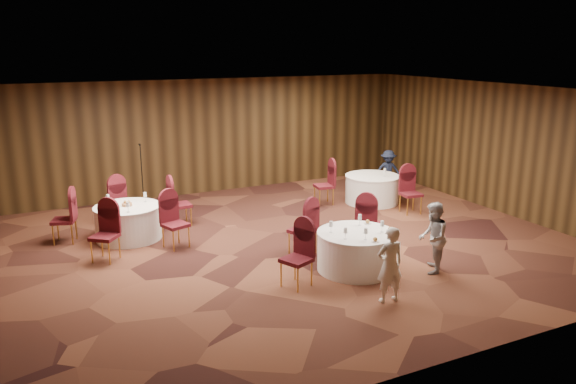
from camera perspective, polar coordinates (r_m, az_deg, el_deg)
name	(u,v)px	position (r m, az deg, el deg)	size (l,w,h in m)	color
ground	(284,246)	(11.89, -0.45, -5.46)	(12.00, 12.00, 0.00)	black
room_shell	(283,154)	(11.36, -0.47, 3.87)	(12.00, 12.00, 12.00)	silver
table_main	(356,251)	(10.62, 6.92, -5.94)	(1.47, 1.47, 0.74)	white
table_left	(128,222)	(12.68, -15.92, -2.95)	(1.42, 1.42, 0.74)	white
table_right	(372,189)	(15.15, 8.53, 0.33)	(1.45, 1.45, 0.74)	white
chairs_main	(324,236)	(10.95, 3.69, -4.53)	(2.96, 2.04, 1.00)	#3B0B0E
chairs_left	(128,217)	(12.63, -15.91, -2.43)	(3.15, 3.06, 1.00)	#3B0B0E
chairs_right	(366,190)	(14.54, 7.95, 0.25)	(2.14, 2.26, 1.00)	#3B0B0E
tabletop_main	(366,227)	(10.46, 7.92, -3.59)	(1.14, 1.07, 0.22)	silver
tabletop_left	(127,202)	(12.56, -16.04, -1.01)	(0.84, 0.88, 0.22)	silver
tabletop_right	(385,171)	(14.98, 9.81, 2.16)	(0.08, 0.08, 0.22)	silver
mic_stand	(143,191)	(14.61, -14.51, 0.06)	(0.24, 0.24, 1.74)	black
woman_a	(390,265)	(9.34, 10.31, -7.27)	(0.47, 0.31, 1.29)	white
woman_b	(433,238)	(10.69, 14.49, -4.52)	(0.65, 0.50, 1.33)	#B0B0B5
man_c	(388,171)	(16.27, 10.12, 2.10)	(0.78, 0.45, 1.21)	#161C32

